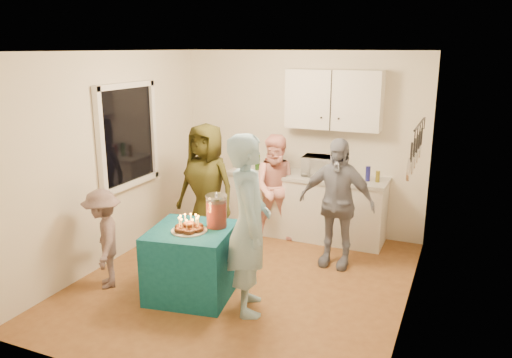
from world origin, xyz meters
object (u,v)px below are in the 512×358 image
at_px(microwave, 321,166).
at_px(child_near_left, 104,239).
at_px(woman_back_center, 278,189).
at_px(party_table, 192,262).
at_px(punch_jar, 217,212).
at_px(counter, 306,207).
at_px(woman_back_right, 336,203).
at_px(woman_back_left, 207,187).
at_px(man_birthday, 249,225).

distance_m(microwave, child_near_left, 3.04).
bearing_deg(woman_back_center, party_table, -118.11).
relative_size(punch_jar, woman_back_center, 0.23).
height_order(counter, woman_back_right, woman_back_right).
bearing_deg(child_near_left, microwave, 103.56).
distance_m(party_table, woman_back_left, 1.40).
distance_m(party_table, woman_back_center, 1.92).
bearing_deg(man_birthday, microwave, -28.84).
bearing_deg(woman_back_right, microwave, 120.69).
distance_m(counter, woman_back_left, 1.51).
relative_size(party_table, woman_back_center, 0.56).
relative_size(punch_jar, woman_back_right, 0.21).
relative_size(woman_back_left, child_near_left, 1.50).
height_order(microwave, party_table, microwave).
bearing_deg(party_table, counter, 74.87).
height_order(man_birthday, child_near_left, man_birthday).
bearing_deg(man_birthday, woman_back_center, -14.23).
bearing_deg(woman_back_right, man_birthday, -107.84).
height_order(man_birthday, woman_back_center, man_birthday).
relative_size(microwave, child_near_left, 0.44).
bearing_deg(punch_jar, woman_back_left, 123.71).
xyz_separation_m(man_birthday, woman_back_left, (-1.18, 1.27, -0.07)).
bearing_deg(punch_jar, woman_back_right, 50.31).
relative_size(counter, punch_jar, 6.47).
relative_size(microwave, woman_back_left, 0.29).
height_order(counter, punch_jar, punch_jar).
relative_size(microwave, man_birthday, 0.27).
relative_size(counter, woman_back_center, 1.46).
xyz_separation_m(counter, microwave, (0.20, 0.00, 0.62)).
xyz_separation_m(party_table, woman_back_center, (0.29, 1.86, 0.37)).
bearing_deg(punch_jar, microwave, 74.23).
xyz_separation_m(woman_back_left, child_near_left, (-0.52, -1.44, -0.28)).
xyz_separation_m(microwave, party_table, (-0.79, -2.20, -0.67)).
distance_m(counter, woman_back_center, 0.56).
xyz_separation_m(party_table, child_near_left, (-1.01, -0.21, 0.19)).
distance_m(party_table, punch_jar, 0.62).
height_order(microwave, woman_back_right, woman_back_right).
distance_m(punch_jar, man_birthday, 0.52).
bearing_deg(woman_back_right, party_table, -129.02).
height_order(party_table, man_birthday, man_birthday).
relative_size(woman_back_center, child_near_left, 1.33).
height_order(man_birthday, woman_back_right, man_birthday).
bearing_deg(man_birthday, woman_back_right, -46.74).
xyz_separation_m(man_birthday, woman_back_right, (0.53, 1.43, -0.12)).
bearing_deg(woman_back_left, microwave, 41.80).
bearing_deg(man_birthday, counter, -23.77).
distance_m(counter, microwave, 0.65).
bearing_deg(woman_back_left, party_table, -63.90).
xyz_separation_m(punch_jar, child_near_left, (-1.23, -0.38, -0.36)).
distance_m(counter, woman_back_right, 1.09).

